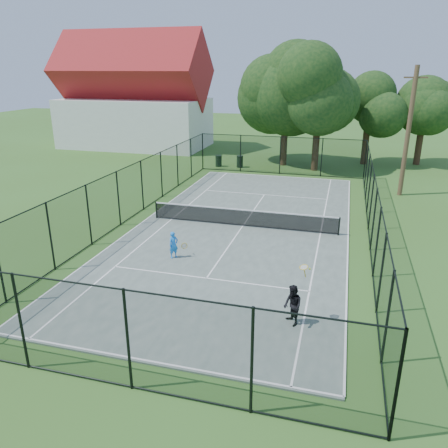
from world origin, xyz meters
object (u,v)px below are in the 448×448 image
(player_blue, at_px, (174,245))
(player_black, at_px, (293,305))
(tennis_net, at_px, (243,217))
(trash_bin_right, at_px, (240,161))
(utility_pole, at_px, (408,132))
(trash_bin_left, at_px, (219,161))

(player_blue, relative_size, player_black, 0.60)
(tennis_net, xyz_separation_m, player_blue, (-2.03, -4.80, 0.09))
(tennis_net, xyz_separation_m, trash_bin_right, (-3.66, 14.54, -0.07))
(tennis_net, relative_size, utility_pole, 1.22)
(player_black, bearing_deg, player_blue, 145.14)
(trash_bin_left, bearing_deg, player_blue, -79.70)
(trash_bin_left, height_order, trash_bin_right, trash_bin_right)
(utility_pole, height_order, player_blue, utility_pole)
(trash_bin_right, bearing_deg, utility_pole, -24.02)
(player_black, bearing_deg, trash_bin_left, 111.74)
(utility_pole, distance_m, player_black, 18.83)
(trash_bin_right, distance_m, player_blue, 19.41)
(utility_pole, xyz_separation_m, player_black, (-5.02, -17.82, -3.43))
(trash_bin_left, relative_size, player_blue, 0.80)
(tennis_net, height_order, player_black, player_black)
(trash_bin_left, relative_size, player_black, 0.48)
(trash_bin_left, distance_m, utility_pole, 15.72)
(trash_bin_right, bearing_deg, trash_bin_left, -176.16)
(tennis_net, bearing_deg, player_black, -67.03)
(tennis_net, xyz_separation_m, trash_bin_left, (-5.53, 14.41, -0.09))
(trash_bin_left, bearing_deg, trash_bin_right, 3.84)
(trash_bin_right, height_order, player_blue, player_blue)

